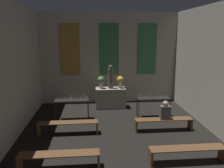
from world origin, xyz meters
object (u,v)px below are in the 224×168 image
candle_rack_left (72,102)px  person_seated (165,111)px  pew_third_left (59,157)px  pew_back_left (68,125)px  pew_back_right (163,122)px  candle_rack_right (153,100)px  flower_vase_left (101,81)px  altar (111,98)px  pew_third_right (187,151)px  flower_vase_right (120,81)px  statue (111,78)px

candle_rack_left → person_seated: 3.72m
pew_third_left → pew_back_left: bearing=90.0°
person_seated → pew_third_left: bearing=-149.4°
pew_back_right → candle_rack_right: bearing=91.4°
flower_vase_left → pew_third_left: (-1.27, -4.82, -0.97)m
altar → pew_back_right: (1.73, -2.74, -0.15)m
altar → pew_third_right: 5.12m
pew_back_left → pew_back_right: same height
flower_vase_left → candle_rack_right: flower_vase_left is taller
pew_third_left → person_seated: size_ratio=3.08×
flower_vase_left → pew_third_right: bearing=-65.5°
candle_rack_left → pew_back_left: 1.40m
pew_third_right → flower_vase_right: bearing=104.8°
statue → flower_vase_right: 0.49m
altar → pew_back_left: 3.25m
candle_rack_right → flower_vase_left: bearing=147.1°
flower_vase_left → pew_back_left: flower_vase_left is taller
candle_rack_right → pew_back_left: candle_rack_right is taller
flower_vase_left → candle_rack_left: size_ratio=0.41×
flower_vase_left → flower_vase_right: size_ratio=1.00×
statue → pew_third_left: statue is taller
statue → pew_third_left: (-1.73, -4.82, -1.14)m
candle_rack_right → candle_rack_left: bearing=-180.0°
altar → statue: (0.00, 0.00, 0.99)m
candle_rack_left → pew_back_right: candle_rack_left is taller
pew_back_left → person_seated: 3.53m
flower_vase_left → flower_vase_right: 0.92m
candle_rack_right → pew_third_right: candle_rack_right is taller
candle_rack_left → candle_rack_right: 3.40m
flower_vase_right → person_seated: flower_vase_right is taller
candle_rack_left → pew_back_right: size_ratio=0.65×
pew_third_right → pew_back_right: 2.07m
candle_rack_right → flower_vase_right: bearing=131.5°
altar → flower_vase_left: bearing=180.0°
pew_back_left → person_seated: (3.50, 0.00, 0.41)m
altar → flower_vase_left: 0.94m
pew_third_left → pew_third_right: (3.47, 0.00, 0.00)m
candle_rack_left → person_seated: size_ratio=2.01×
flower_vase_left → flower_vase_right: (0.92, 0.00, 0.00)m
pew_third_left → candle_rack_right: bearing=44.9°
statue → pew_back_right: statue is taller
pew_back_right → person_seated: size_ratio=3.08×
flower_vase_left → pew_third_right: (2.20, -4.82, -0.97)m
pew_back_right → pew_back_left: bearing=180.0°
statue → flower_vase_left: bearing=180.0°
flower_vase_right → pew_back_left: size_ratio=0.27×
flower_vase_left → person_seated: (2.23, -2.74, -0.56)m
statue → pew_back_right: bearing=-57.7°
candle_rack_right → pew_back_left: (-3.44, -1.34, -0.41)m
altar → person_seated: bearing=-57.2°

